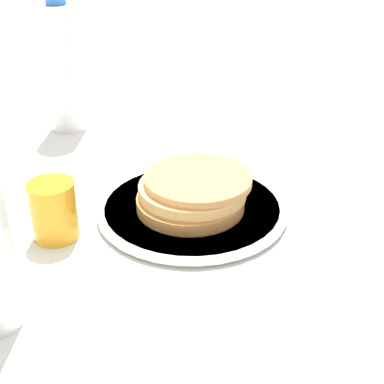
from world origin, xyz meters
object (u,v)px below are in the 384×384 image
(pancake_stack, at_px, (193,192))
(juice_glass, at_px, (54,210))
(plate, at_px, (192,208))
(water_bottle_near, at_px, (64,68))

(pancake_stack, height_order, juice_glass, juice_glass)
(pancake_stack, xyz_separation_m, juice_glass, (0.15, 0.11, 0.01))
(plate, xyz_separation_m, water_bottle_near, (0.33, -0.22, 0.11))
(pancake_stack, xyz_separation_m, water_bottle_near, (0.33, -0.22, 0.08))
(juice_glass, distance_m, water_bottle_near, 0.39)
(plate, height_order, juice_glass, juice_glass)
(juice_glass, bearing_deg, pancake_stack, -142.78)
(plate, relative_size, pancake_stack, 1.63)
(pancake_stack, bearing_deg, juice_glass, 37.22)
(pancake_stack, height_order, water_bottle_near, water_bottle_near)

